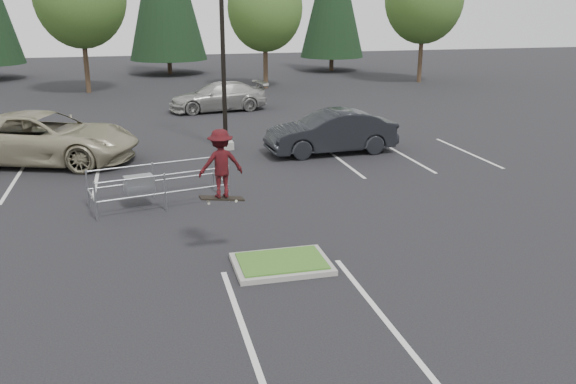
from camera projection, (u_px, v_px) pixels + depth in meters
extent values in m
plane|color=black|center=(282.00, 266.00, 14.05)|extent=(120.00, 120.00, 0.00)
cube|color=gray|center=(282.00, 264.00, 14.03)|extent=(2.20, 1.60, 0.12)
cube|color=#275A1C|center=(282.00, 261.00, 14.01)|extent=(1.95, 1.35, 0.05)
cube|color=silver|center=(97.00, 176.00, 21.33)|extent=(0.12, 5.20, 0.01)
cube|color=silver|center=(14.00, 181.00, 20.71)|extent=(0.12, 5.20, 0.01)
cube|color=silver|center=(341.00, 160.00, 23.42)|extent=(0.12, 5.20, 0.01)
cube|color=silver|center=(406.00, 156.00, 24.05)|extent=(0.12, 5.20, 0.01)
cube|color=silver|center=(467.00, 152.00, 24.67)|extent=(0.12, 5.20, 0.01)
cube|color=silver|center=(248.00, 341.00, 10.96)|extent=(0.12, 6.00, 0.01)
cube|color=silver|center=(387.00, 323.00, 11.58)|extent=(0.12, 6.00, 0.01)
cube|color=gray|center=(226.00, 145.00, 25.23)|extent=(0.60, 0.60, 0.30)
cylinder|color=black|center=(222.00, 24.00, 23.78)|extent=(0.18, 0.18, 10.00)
cylinder|color=#38281C|center=(86.00, 66.00, 40.37)|extent=(0.32, 0.32, 3.50)
sphere|color=#2C551F|center=(90.00, 7.00, 39.10)|extent=(3.68, 3.68, 3.68)
sphere|color=#2C551F|center=(73.00, 4.00, 39.44)|extent=(4.05, 4.05, 4.05)
cylinder|color=#38281C|center=(266.00, 66.00, 42.57)|extent=(0.32, 0.32, 3.04)
ellipsoid|color=#2C551F|center=(265.00, 8.00, 41.40)|extent=(5.12, 5.12, 5.89)
sphere|color=#2C551F|center=(275.00, 18.00, 41.45)|extent=(3.20, 3.20, 3.20)
sphere|color=#2C551F|center=(257.00, 15.00, 41.80)|extent=(3.52, 3.52, 3.52)
cylinder|color=#38281C|center=(420.00, 59.00, 45.76)|extent=(0.32, 0.32, 3.42)
sphere|color=#2C551F|center=(433.00, 8.00, 44.52)|extent=(3.60, 3.60, 3.60)
sphere|color=#2C551F|center=(415.00, 5.00, 44.86)|extent=(3.96, 3.96, 3.96)
cylinder|color=#38281C|center=(170.00, 67.00, 51.36)|extent=(0.36, 0.36, 1.20)
cylinder|color=#38281C|center=(331.00, 64.00, 53.68)|extent=(0.36, 0.36, 1.20)
cylinder|color=#93969B|center=(96.00, 202.00, 16.81)|extent=(0.06, 0.06, 1.13)
cylinder|color=#93969B|center=(88.00, 188.00, 17.98)|extent=(0.06, 0.06, 1.13)
cylinder|color=#93969B|center=(165.00, 192.00, 17.64)|extent=(0.06, 0.06, 1.13)
cylinder|color=#93969B|center=(153.00, 180.00, 18.81)|extent=(0.06, 0.06, 1.13)
cylinder|color=#93969B|center=(229.00, 184.00, 18.47)|extent=(0.06, 0.06, 1.13)
cylinder|color=#93969B|center=(213.00, 173.00, 19.64)|extent=(0.06, 0.06, 1.13)
cylinder|color=#93969B|center=(165.00, 193.00, 17.65)|extent=(3.85, 0.88, 0.05)
cylinder|color=#93969B|center=(164.00, 175.00, 17.48)|extent=(3.85, 0.88, 0.05)
cylinder|color=#93969B|center=(153.00, 181.00, 18.82)|extent=(3.85, 0.88, 0.05)
cylinder|color=#93969B|center=(152.00, 164.00, 18.66)|extent=(3.85, 0.88, 0.05)
cube|color=#93969B|center=(139.00, 184.00, 17.93)|extent=(0.92, 0.68, 0.47)
cube|color=black|center=(222.00, 198.00, 14.26)|extent=(1.07, 0.39, 0.18)
cylinder|color=beige|center=(209.00, 203.00, 14.11)|extent=(0.06, 0.04, 0.06)
cylinder|color=beige|center=(208.00, 200.00, 14.31)|extent=(0.06, 0.04, 0.06)
cylinder|color=beige|center=(236.00, 201.00, 14.26)|extent=(0.06, 0.04, 0.06)
cylinder|color=beige|center=(235.00, 198.00, 14.46)|extent=(0.06, 0.04, 0.06)
imported|color=maroon|center=(221.00, 163.00, 14.01)|extent=(1.09, 0.70, 1.60)
imported|color=gray|center=(42.00, 138.00, 22.87)|extent=(7.57, 5.27, 1.92)
imported|color=black|center=(331.00, 132.00, 24.36)|extent=(5.27, 2.10, 1.71)
imported|color=#A0A09B|center=(219.00, 97.00, 33.89)|extent=(5.67, 2.94, 1.57)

